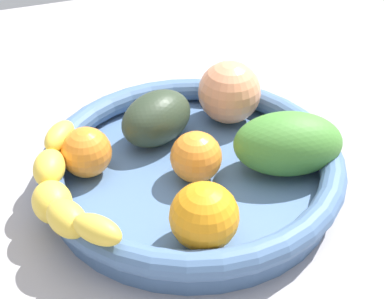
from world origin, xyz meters
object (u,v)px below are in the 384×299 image
Objects in this scene: banana_draped_left at (61,191)px; orange_front at (198,157)px; peach_blush at (229,92)px; mango_green at (288,144)px; fruit_bowl at (192,168)px; orange_mid_left at (86,152)px; orange_mid_right at (204,216)px; avocado_dark at (157,118)px.

banana_draped_left is 3.75× the size of orange_front.
orange_front is 0.73× the size of peach_blush.
orange_front is at bearing -129.72° from peach_blush.
orange_front is 10.08cm from mango_green.
banana_draped_left is at bearing -172.35° from fruit_bowl.
banana_draped_left is 3.77× the size of orange_mid_left.
peach_blush reaches higher than orange_front.
orange_mid_right is 0.70× the size of avocado_dark.
avocado_dark is (-1.77, 7.14, 2.69)cm from fruit_bowl.
fruit_bowl is 2.70cm from orange_front.
fruit_bowl is 5.07× the size of orange_mid_right.
avocado_dark is 0.79× the size of mango_green.
orange_mid_left is 0.84× the size of orange_mid_right.
banana_draped_left reaches higher than fruit_bowl.
avocado_dark reaches higher than banana_draped_left.
banana_draped_left is 3.18× the size of orange_mid_right.
banana_draped_left is 24.87cm from mango_green.
orange_mid_right is at bearing -150.30° from mango_green.
peach_blush is 11.91cm from mango_green.
avocado_dark is 10.03cm from peach_blush.
avocado_dark is 1.21× the size of peach_blush.
avocado_dark is at bearing 103.95° from fruit_bowl.
orange_mid_left is 0.59× the size of avocado_dark.
peach_blush reaches higher than orange_mid_left.
peach_blush is at bearing 45.67° from fruit_bowl.
orange_mid_right reaches higher than orange_mid_left.
banana_draped_left is 2.73× the size of peach_blush.
orange_mid_right reaches higher than banana_draped_left.
fruit_bowl is 7.84cm from avocado_dark.
orange_front is 8.61cm from avocado_dark.
peach_blush is (19.14, 4.46, 1.09)cm from orange_mid_left.
fruit_bowl is 4.34× the size of peach_blush.
orange_front is 12.50cm from peach_blush.
orange_mid_right is 17.94cm from avocado_dark.
banana_draped_left is at bearing -144.99° from avocado_dark.
avocado_dark is at bearing 86.48° from orange_mid_right.
orange_mid_right is (-2.88, -10.76, 2.90)cm from fruit_bowl.
orange_mid_right is 22.08cm from peach_blush.
avocado_dark reaches higher than fruit_bowl.
peach_blush is at bearing 98.96° from mango_green.
avocado_dark is at bearing -173.08° from peach_blush.
banana_draped_left is 1.76× the size of mango_green.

